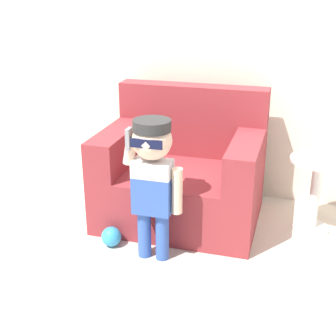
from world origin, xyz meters
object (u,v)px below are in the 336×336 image
Objects in this scene: toy_ball at (111,237)px; person_child at (153,169)px; armchair at (183,175)px; side_table at (316,188)px.

person_child is at bearing -9.45° from toy_ball.
armchair is 0.95m from side_table.
side_table is at bearing 25.38° from toy_ball.
toy_ball is (-1.29, -0.61, -0.26)m from side_table.
person_child reaches higher than side_table.
side_table is 4.02× the size of toy_ball.
armchair is 8.40× the size of toy_ball.
person_child is 0.63m from toy_ball.
side_table is at bearing 3.00° from armchair.
toy_ball is (-0.32, 0.05, -0.55)m from person_child.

